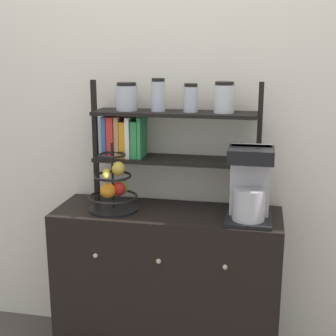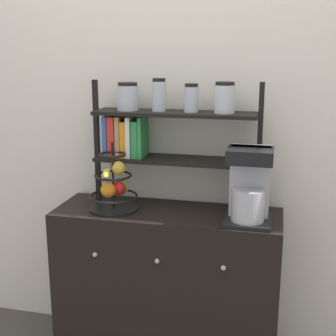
{
  "view_description": "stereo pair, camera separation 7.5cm",
  "coord_description": "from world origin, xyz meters",
  "views": [
    {
      "loc": [
        0.45,
        -1.97,
        1.58
      ],
      "look_at": [
        0.01,
        0.19,
        1.04
      ],
      "focal_mm": 50.0,
      "sensor_mm": 36.0,
      "label": 1
    },
    {
      "loc": [
        0.52,
        -1.96,
        1.58
      ],
      "look_at": [
        0.01,
        0.19,
        1.04
      ],
      "focal_mm": 50.0,
      "sensor_mm": 36.0,
      "label": 2
    }
  ],
  "objects": [
    {
      "name": "wall_back",
      "position": [
        0.0,
        0.43,
        1.3
      ],
      "size": [
        7.0,
        0.05,
        2.6
      ],
      "primitive_type": "cube",
      "color": "silver",
      "rests_on": "ground_plane"
    },
    {
      "name": "sideboard",
      "position": [
        0.0,
        0.19,
        0.41
      ],
      "size": [
        1.13,
        0.4,
        0.81
      ],
      "color": "black",
      "rests_on": "ground_plane"
    },
    {
      "name": "coffee_maker",
      "position": [
        0.4,
        0.15,
        0.99
      ],
      "size": [
        0.22,
        0.22,
        0.35
      ],
      "color": "black",
      "rests_on": "sideboard"
    },
    {
      "name": "fruit_stand",
      "position": [
        -0.26,
        0.16,
        0.93
      ],
      "size": [
        0.25,
        0.25,
        0.34
      ],
      "color": "black",
      "rests_on": "sideboard"
    },
    {
      "name": "shelf_hutch",
      "position": [
        -0.07,
        0.29,
        1.22
      ],
      "size": [
        0.86,
        0.2,
        0.65
      ],
      "color": "black",
      "rests_on": "sideboard"
    }
  ]
}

